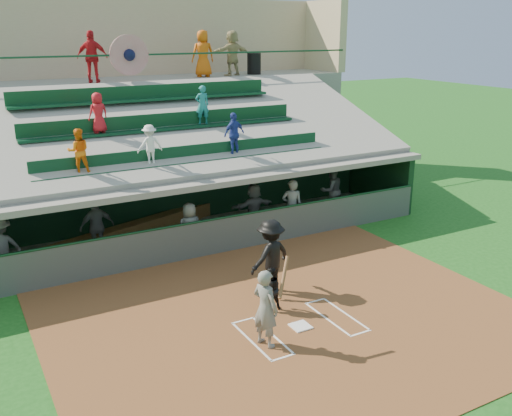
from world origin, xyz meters
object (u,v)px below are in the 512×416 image
home_plate (300,326)px  trash_bin (254,64)px  batter_at_plate (266,308)px  catcher (270,289)px

home_plate → trash_bin: bearing=65.5°
home_plate → batter_at_plate: (-1.09, -0.27, 0.87)m
batter_at_plate → catcher: batter_at_plate is taller
batter_at_plate → home_plate: bearing=14.0°
trash_bin → batter_at_plate: bearing=-117.8°
trash_bin → home_plate: bearing=-114.5°
home_plate → trash_bin: trash_bin is taller
home_plate → trash_bin: 15.15m
catcher → trash_bin: size_ratio=1.22×
home_plate → catcher: catcher is taller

